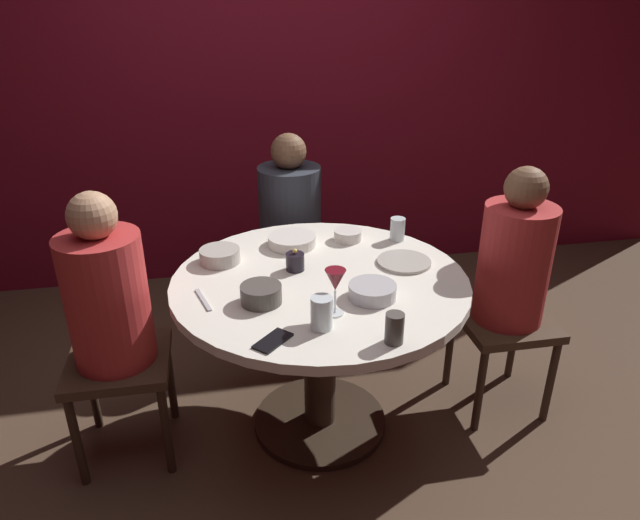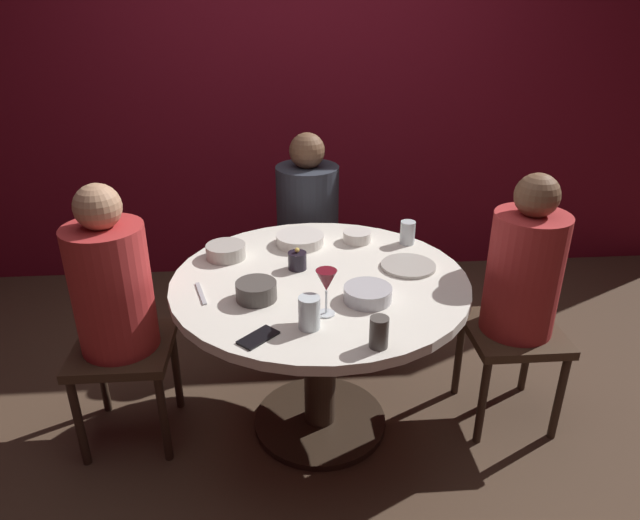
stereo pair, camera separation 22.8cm
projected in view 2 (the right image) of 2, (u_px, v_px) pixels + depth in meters
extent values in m
plane|color=#4C3828|center=(320.00, 422.00, 2.64)|extent=(8.00, 8.00, 0.00)
cube|color=maroon|center=(299.00, 79.00, 3.60)|extent=(6.00, 0.10, 2.60)
cylinder|color=silver|center=(320.00, 282.00, 2.32)|extent=(1.21, 1.21, 0.04)
cylinder|color=#332319|center=(320.00, 359.00, 2.48)|extent=(0.14, 0.14, 0.71)
cylinder|color=#2D2116|center=(320.00, 420.00, 2.63)|extent=(0.60, 0.60, 0.03)
cube|color=#3F2D1E|center=(123.00, 349.00, 2.39)|extent=(0.40, 0.40, 0.04)
cylinder|color=#B22D2D|center=(112.00, 289.00, 2.26)|extent=(0.31, 0.31, 0.53)
sphere|color=tan|center=(98.00, 207.00, 2.12)|extent=(0.18, 0.18, 0.18)
cylinder|color=#332319|center=(79.00, 423.00, 2.32)|extent=(0.04, 0.04, 0.43)
cylinder|color=#332319|center=(164.00, 418.00, 2.35)|extent=(0.04, 0.04, 0.43)
cylinder|color=#332319|center=(101.00, 372.00, 2.63)|extent=(0.04, 0.04, 0.43)
cylinder|color=#332319|center=(176.00, 369.00, 2.65)|extent=(0.04, 0.04, 0.43)
cube|color=#3F2D1E|center=(308.00, 255.00, 3.24)|extent=(0.40, 0.40, 0.04)
cylinder|color=#2D333D|center=(308.00, 210.00, 3.12)|extent=(0.34, 0.34, 0.49)
sphere|color=brown|center=(307.00, 151.00, 2.98)|extent=(0.19, 0.19, 0.19)
cylinder|color=#332319|center=(279.00, 279.00, 3.48)|extent=(0.04, 0.04, 0.43)
cylinder|color=#332319|center=(280.00, 307.00, 3.17)|extent=(0.04, 0.04, 0.43)
cylinder|color=#332319|center=(334.00, 277.00, 3.50)|extent=(0.04, 0.04, 0.43)
cylinder|color=#332319|center=(341.00, 304.00, 3.19)|extent=(0.04, 0.04, 0.43)
cube|color=#3F2D1E|center=(514.00, 332.00, 2.50)|extent=(0.40, 0.40, 0.04)
cylinder|color=#B22D2D|center=(524.00, 274.00, 2.38)|extent=(0.31, 0.31, 0.53)
sphere|color=brown|center=(537.00, 195.00, 2.23)|extent=(0.18, 0.18, 0.18)
cylinder|color=#332319|center=(527.00, 353.00, 2.77)|extent=(0.04, 0.04, 0.43)
cylinder|color=#332319|center=(459.00, 356.00, 2.75)|extent=(0.04, 0.04, 0.43)
cylinder|color=#332319|center=(559.00, 398.00, 2.46)|extent=(0.04, 0.04, 0.43)
cylinder|color=#332319|center=(482.00, 402.00, 2.44)|extent=(0.04, 0.04, 0.43)
cylinder|color=black|center=(297.00, 261.00, 2.37)|extent=(0.08, 0.08, 0.07)
sphere|color=#F9D159|center=(297.00, 250.00, 2.35)|extent=(0.02, 0.02, 0.02)
cylinder|color=silver|center=(327.00, 313.00, 2.05)|extent=(0.06, 0.06, 0.01)
cylinder|color=silver|center=(327.00, 302.00, 2.03)|extent=(0.01, 0.01, 0.09)
cone|color=maroon|center=(327.00, 281.00, 2.00)|extent=(0.08, 0.08, 0.08)
cylinder|color=#B2ADA3|center=(408.00, 266.00, 2.40)|extent=(0.23, 0.23, 0.01)
cube|color=black|center=(258.00, 337.00, 1.91)|extent=(0.15, 0.15, 0.01)
cylinder|color=#B7B7BC|center=(368.00, 294.00, 2.14)|extent=(0.18, 0.18, 0.05)
cylinder|color=silver|center=(300.00, 240.00, 2.61)|extent=(0.22, 0.22, 0.05)
cylinder|color=silver|center=(357.00, 237.00, 2.64)|extent=(0.13, 0.13, 0.05)
cylinder|color=#B2ADA3|center=(226.00, 251.00, 2.48)|extent=(0.17, 0.17, 0.06)
cylinder|color=#4C4742|center=(256.00, 291.00, 2.14)|extent=(0.15, 0.15, 0.07)
cylinder|color=silver|center=(309.00, 313.00, 1.95)|extent=(0.08, 0.08, 0.12)
cylinder|color=#4C4742|center=(379.00, 332.00, 1.85)|extent=(0.06, 0.06, 0.11)
cylinder|color=silver|center=(408.00, 233.00, 2.61)|extent=(0.07, 0.07, 0.11)
cube|color=#B7B7BC|center=(201.00, 293.00, 2.19)|extent=(0.06, 0.18, 0.01)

